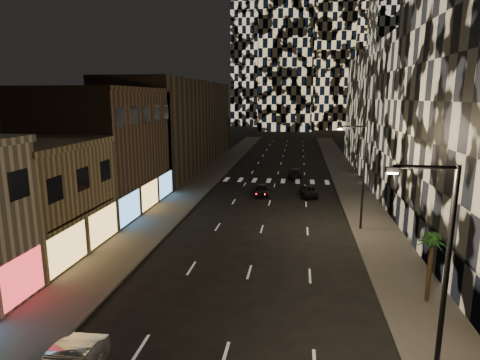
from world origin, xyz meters
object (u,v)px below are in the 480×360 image
(car_dark_rightlane, at_px, (309,192))
(palm_tree, at_px, (432,245))
(streetlight_near, at_px, (440,266))
(streetlight_far, at_px, (361,170))
(car_dark_oncoming, at_px, (295,173))
(car_dark_midlane, at_px, (262,190))

(car_dark_rightlane, relative_size, palm_tree, 1.04)
(car_dark_rightlane, bearing_deg, streetlight_near, -85.03)
(streetlight_far, bearing_deg, car_dark_oncoming, 104.09)
(car_dark_oncoming, bearing_deg, car_dark_midlane, 72.74)
(streetlight_near, bearing_deg, car_dark_rightlane, 97.19)
(palm_tree, bearing_deg, car_dark_midlane, 115.83)
(palm_tree, bearing_deg, car_dark_rightlane, 104.18)
(streetlight_near, distance_m, car_dark_oncoming, 43.50)
(car_dark_rightlane, bearing_deg, streetlight_far, -73.25)
(streetlight_far, distance_m, car_dark_oncoming, 24.03)
(car_dark_oncoming, height_order, car_dark_rightlane, car_dark_oncoming)
(streetlight_far, height_order, car_dark_rightlane, streetlight_far)
(streetlight_near, height_order, car_dark_midlane, streetlight_near)
(car_dark_midlane, bearing_deg, streetlight_far, -55.28)
(streetlight_near, distance_m, streetlight_far, 20.00)
(streetlight_far, bearing_deg, car_dark_midlane, 129.76)
(car_dark_midlane, xyz_separation_m, palm_tree, (11.61, -23.98, 2.81))
(streetlight_far, distance_m, palm_tree, 12.89)
(streetlight_near, xyz_separation_m, palm_tree, (2.12, 7.43, -1.89))
(palm_tree, bearing_deg, car_dark_oncoming, 102.50)
(car_dark_midlane, bearing_deg, car_dark_oncoming, 66.82)
(streetlight_near, xyz_separation_m, car_dark_rightlane, (-3.99, 31.60, -4.77))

